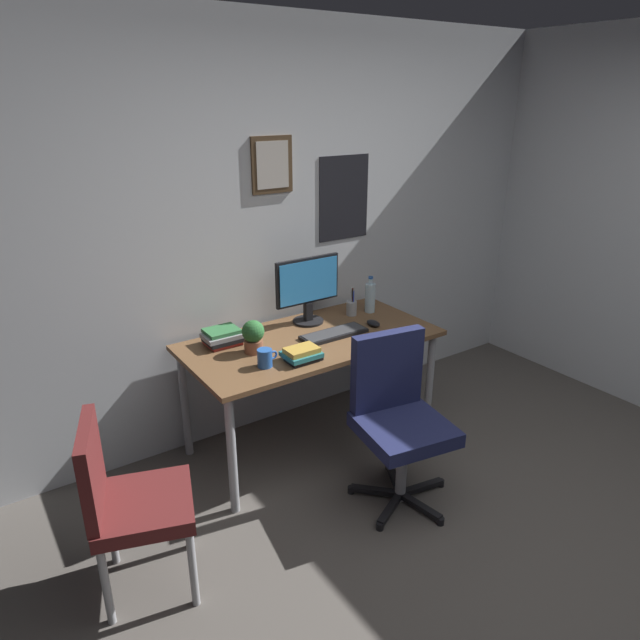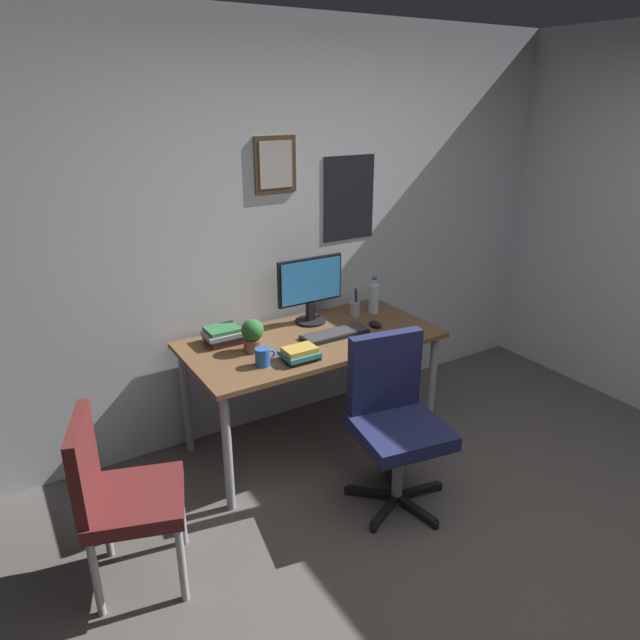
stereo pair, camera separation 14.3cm
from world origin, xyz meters
TOP-DOWN VIEW (x-y plane):
  - ground_plane at (0.00, 0.00)m, footprint 5.28×5.28m
  - wall_back at (0.00, 2.15)m, footprint 4.40×0.10m
  - desk at (-0.14, 1.68)m, footprint 1.56×0.78m
  - office_chair at (-0.03, 0.99)m, footprint 0.57×0.57m
  - side_chair at (-1.46, 1.14)m, footprint 0.53×0.53m
  - monitor at (-0.01, 1.91)m, footprint 0.46×0.20m
  - keyboard at (0.00, 1.63)m, footprint 0.43×0.15m
  - computer_mouse at (0.30, 1.62)m, footprint 0.06×0.11m
  - water_bottle at (0.45, 1.83)m, footprint 0.07×0.07m
  - coffee_mug_near at (-0.56, 1.49)m, footprint 0.12×0.08m
  - potted_plant at (-0.52, 1.69)m, footprint 0.13×0.13m
  - pen_cup at (0.31, 1.86)m, footprint 0.07×0.07m
  - book_stack_left at (-0.63, 1.90)m, footprint 0.23×0.18m
  - book_stack_right at (-0.35, 1.44)m, footprint 0.20×0.17m

SIDE VIEW (x-z plane):
  - ground_plane at x=0.00m, z-range 0.00..0.00m
  - side_chair at x=-1.46m, z-range 0.06..0.94m
  - office_chair at x=-0.03m, z-range 0.05..1.00m
  - desk at x=-0.14m, z-range 0.30..1.04m
  - keyboard at x=0.00m, z-range 0.75..0.77m
  - computer_mouse at x=0.30m, z-range 0.75..0.78m
  - book_stack_right at x=-0.35m, z-range 0.75..0.82m
  - book_stack_left at x=-0.63m, z-range 0.75..0.84m
  - coffee_mug_near at x=-0.56m, z-range 0.75..0.85m
  - pen_cup at x=0.31m, z-range 0.70..0.90m
  - potted_plant at x=-0.52m, z-range 0.75..0.95m
  - water_bottle at x=0.45m, z-range 0.73..0.98m
  - monitor at x=-0.01m, z-range 0.77..1.20m
  - wall_back at x=0.00m, z-range 0.00..2.60m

